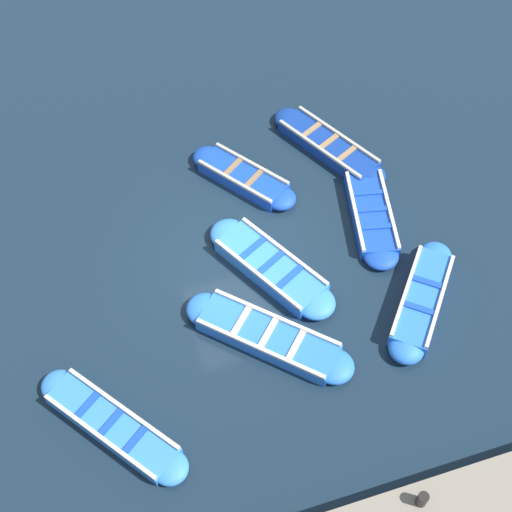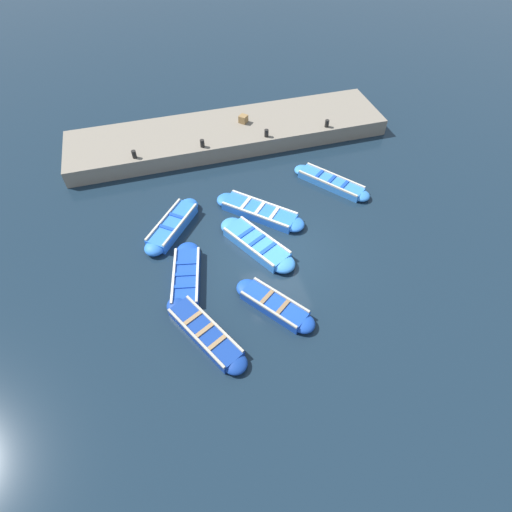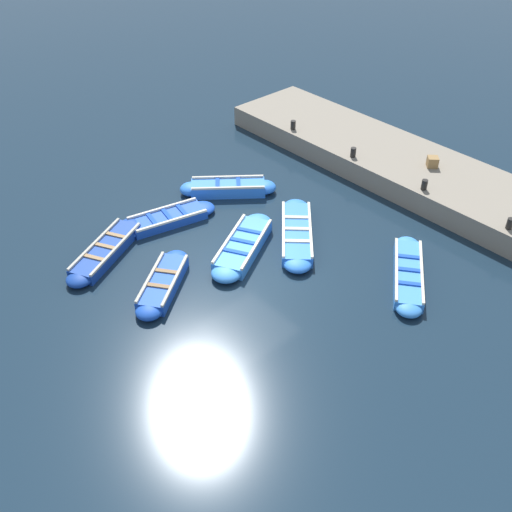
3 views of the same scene
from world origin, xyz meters
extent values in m
plane|color=#162838|center=(0.00, 0.00, 0.00)|extent=(120.00, 120.00, 0.00)
cube|color=blue|center=(-2.35, -3.63, 0.20)|extent=(2.54, 2.29, 0.40)
ellipsoid|color=blue|center=(-1.34, -4.45, 0.20)|extent=(1.11, 1.11, 0.40)
ellipsoid|color=blue|center=(-3.35, -2.81, 0.20)|extent=(1.11, 1.11, 0.40)
cube|color=beige|center=(-2.10, -3.34, 0.43)|extent=(2.02, 1.67, 0.07)
cube|color=beige|center=(-2.59, -3.93, 0.43)|extent=(2.02, 1.67, 0.07)
cube|color=#1947B7|center=(-2.06, -3.86, 0.42)|extent=(0.58, 0.66, 0.04)
cube|color=#1947B7|center=(-2.63, -3.40, 0.42)|extent=(0.58, 0.66, 0.04)
cube|color=blue|center=(-2.20, -0.08, 0.17)|extent=(2.81, 2.86, 0.34)
ellipsoid|color=blue|center=(-1.12, 1.03, 0.17)|extent=(1.22, 1.22, 0.34)
ellipsoid|color=blue|center=(-3.27, -1.19, 0.17)|extent=(1.22, 1.22, 0.34)
cube|color=silver|center=(-2.50, 0.22, 0.37)|extent=(2.16, 2.23, 0.07)
cube|color=silver|center=(-1.89, -0.37, 0.37)|extent=(2.16, 2.23, 0.07)
cube|color=beige|center=(-1.74, 0.40, 0.36)|extent=(0.68, 0.67, 0.04)
cube|color=beige|center=(-2.20, -0.08, 0.36)|extent=(0.68, 0.67, 0.04)
cube|color=beige|center=(-2.65, -0.55, 0.36)|extent=(0.68, 0.67, 0.04)
cube|color=#1947B7|center=(2.36, -0.89, 0.17)|extent=(2.36, 2.03, 0.33)
ellipsoid|color=#1947B7|center=(3.30, -0.20, 0.17)|extent=(1.07, 1.06, 0.33)
ellipsoid|color=#1947B7|center=(1.42, -1.58, 0.17)|extent=(1.07, 1.06, 0.33)
cube|color=#B2AD9E|center=(2.14, -0.59, 0.37)|extent=(1.88, 1.41, 0.07)
cube|color=#B2AD9E|center=(2.58, -1.18, 0.37)|extent=(1.88, 1.41, 0.07)
cube|color=olive|center=(2.62, -0.69, 0.35)|extent=(0.54, 0.66, 0.04)
cube|color=olive|center=(2.09, -1.08, 0.35)|extent=(0.54, 0.66, 0.04)
cube|color=#3884E0|center=(-0.48, -0.69, 0.18)|extent=(2.87, 2.17, 0.36)
ellipsoid|color=#3884E0|center=(0.72, -0.04, 0.18)|extent=(1.25, 1.24, 0.36)
ellipsoid|color=#3884E0|center=(-1.68, -1.35, 0.18)|extent=(1.25, 1.24, 0.36)
cube|color=beige|center=(-0.70, -0.30, 0.40)|extent=(2.39, 1.35, 0.07)
cube|color=beige|center=(-0.27, -1.09, 0.40)|extent=(2.39, 1.35, 0.07)
cube|color=#1947B7|center=(0.03, -0.42, 0.38)|extent=(0.53, 0.82, 0.04)
cube|color=#1947B7|center=(-0.48, -0.69, 0.38)|extent=(0.53, 0.82, 0.04)
cube|color=#1947B7|center=(-0.99, -0.97, 0.38)|extent=(0.53, 0.82, 0.04)
cube|color=#3884E0|center=(-3.17, 3.52, 0.15)|extent=(2.84, 2.43, 0.31)
ellipsoid|color=#3884E0|center=(-1.99, 4.42, 0.15)|extent=(1.04, 1.04, 0.31)
ellipsoid|color=#3884E0|center=(-4.34, 2.62, 0.15)|extent=(1.04, 1.04, 0.31)
cube|color=beige|center=(-3.38, 3.80, 0.34)|extent=(2.36, 1.83, 0.07)
cube|color=beige|center=(-2.95, 3.24, 0.34)|extent=(2.36, 1.83, 0.07)
cube|color=#1947B7|center=(-2.66, 3.90, 0.33)|extent=(0.53, 0.64, 0.04)
cube|color=#1947B7|center=(-3.17, 3.52, 0.33)|extent=(0.53, 0.64, 0.04)
cube|color=#1947B7|center=(-3.67, 3.14, 0.33)|extent=(0.53, 0.64, 0.04)
cube|color=navy|center=(2.75, -3.34, 0.16)|extent=(2.93, 2.06, 0.32)
ellipsoid|color=navy|center=(4.02, -2.68, 0.16)|extent=(1.05, 1.04, 0.32)
ellipsoid|color=navy|center=(1.47, -4.00, 0.16)|extent=(1.05, 1.04, 0.32)
cube|color=#B2AD9E|center=(2.57, -3.01, 0.35)|extent=(2.53, 1.37, 0.07)
cube|color=#B2AD9E|center=(2.92, -3.67, 0.35)|extent=(2.53, 1.37, 0.07)
cube|color=#9E7A51|center=(3.29, -3.06, 0.34)|extent=(0.46, 0.71, 0.04)
cube|color=#9E7A51|center=(2.75, -3.34, 0.34)|extent=(0.46, 0.71, 0.04)
cube|color=#9E7A51|center=(2.21, -3.62, 0.34)|extent=(0.46, 0.71, 0.04)
cube|color=#1947B7|center=(0.33, -3.54, 0.14)|extent=(2.64, 1.43, 0.28)
ellipsoid|color=#1947B7|center=(1.55, -3.81, 0.14)|extent=(1.03, 1.01, 0.28)
ellipsoid|color=#1947B7|center=(-0.90, -3.28, 0.14)|extent=(1.03, 1.01, 0.28)
cube|color=silver|center=(0.42, -3.13, 0.32)|extent=(2.41, 0.60, 0.07)
cube|color=silver|center=(0.24, -3.95, 0.32)|extent=(2.41, 0.60, 0.07)
cube|color=#1947B7|center=(0.85, -3.65, 0.30)|extent=(0.31, 0.82, 0.04)
cube|color=#1947B7|center=(0.33, -3.54, 0.30)|extent=(0.31, 0.82, 0.04)
cube|color=#1947B7|center=(-0.19, -3.43, 0.30)|extent=(0.31, 0.82, 0.04)
cylinder|color=black|center=(-6.53, -1.54, 0.95)|extent=(0.20, 0.20, 0.35)
camera|label=1|loc=(-9.23, 2.40, 13.77)|focal=50.00mm
camera|label=2|loc=(9.43, -3.57, 11.37)|focal=28.00mm
camera|label=3|loc=(9.12, 10.55, 11.11)|focal=42.00mm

